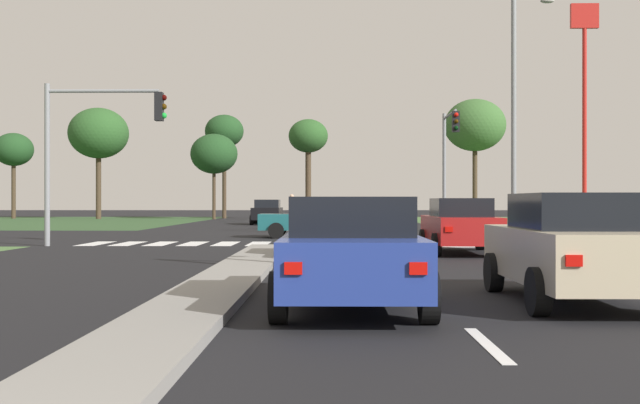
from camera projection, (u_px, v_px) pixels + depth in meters
name	position (u px, v px, depth m)	size (l,w,h in m)	color
ground_plane	(286.00, 237.00, 32.20)	(200.00, 200.00, 0.00)	black
median_island_near	(221.00, 284.00, 13.20)	(1.20, 22.00, 0.14)	gray
median_island_far	(305.00, 221.00, 57.19)	(1.20, 36.00, 0.14)	#ADA89E
lane_dash_near	(487.00, 344.00, 7.97)	(0.14, 2.00, 0.01)	silver
lane_dash_second	(420.00, 283.00, 13.97)	(0.14, 2.00, 0.01)	silver
lane_dash_third	(393.00, 259.00, 19.97)	(0.14, 2.00, 0.01)	silver
lane_dash_fourth	(379.00, 245.00, 25.97)	(0.14, 2.00, 0.01)	silver
edge_line_right	(602.00, 282.00, 14.10)	(0.14, 24.00, 0.01)	silver
stop_bar_near	(389.00, 247.00, 25.14)	(6.40, 0.50, 0.01)	silver
crosswalk_bar_near	(96.00, 244.00, 27.08)	(0.70, 2.80, 0.01)	silver
crosswalk_bar_second	(128.00, 244.00, 27.07)	(0.70, 2.80, 0.01)	silver
crosswalk_bar_third	(161.00, 244.00, 27.05)	(0.70, 2.80, 0.01)	silver
crosswalk_bar_fourth	(193.00, 244.00, 27.04)	(0.70, 2.80, 0.01)	silver
crosswalk_bar_fifth	(226.00, 244.00, 27.02)	(0.70, 2.80, 0.01)	silver
crosswalk_bar_sixth	(259.00, 244.00, 27.01)	(0.70, 2.80, 0.01)	silver
crosswalk_bar_seventh	(291.00, 244.00, 26.99)	(0.70, 2.80, 0.01)	silver
crosswalk_bar_eighth	(324.00, 244.00, 26.97)	(0.70, 2.80, 0.01)	silver
car_grey_near	(626.00, 219.00, 30.71)	(4.19, 1.98, 1.53)	slate
car_navy_second	(344.00, 230.00, 19.72)	(2.02, 4.35, 1.50)	#161E47
car_blue_third	(351.00, 251.00, 10.71)	(2.05, 4.41, 1.55)	navy
car_teal_fourth	(310.00, 219.00, 31.75)	(4.17, 1.98, 1.50)	#19565B
car_red_fifth	(460.00, 225.00, 22.14)	(1.94, 4.49, 1.58)	#A31919
car_beige_sixth	(574.00, 247.00, 11.30)	(1.99, 4.31, 1.61)	#BCAD8E
car_black_seventh	(267.00, 212.00, 49.98)	(1.99, 4.17, 1.61)	black
traffic_signal_far_right	(448.00, 150.00, 37.36)	(0.32, 3.90, 5.92)	gray
traffic_signal_near_left	(91.00, 135.00, 25.68)	(4.10, 0.32, 5.43)	gray
street_lamp_second	(517.00, 101.00, 29.52)	(1.95, 1.26, 9.64)	gray
pedestrian_at_median	(292.00, 207.00, 40.30)	(0.34, 0.34, 1.73)	#4C4C4C
fastfood_pole_sign	(584.00, 67.00, 49.96)	(1.80, 0.40, 14.34)	red
treeline_near	(14.00, 150.00, 66.91)	(3.38, 3.38, 7.46)	#423323
treeline_second	(99.00, 134.00, 65.67)	(5.09, 5.09, 9.49)	#423323
treeline_third	(214.00, 154.00, 64.58)	(3.95, 3.95, 7.18)	#423323
treeline_fourth	(224.00, 132.00, 67.81)	(3.41, 3.41, 9.15)	#423323
treeline_fifth	(308.00, 138.00, 64.26)	(3.29, 3.29, 8.38)	#423323
treeline_sixth	(475.00, 126.00, 68.86)	(5.49, 5.49, 10.66)	#423323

